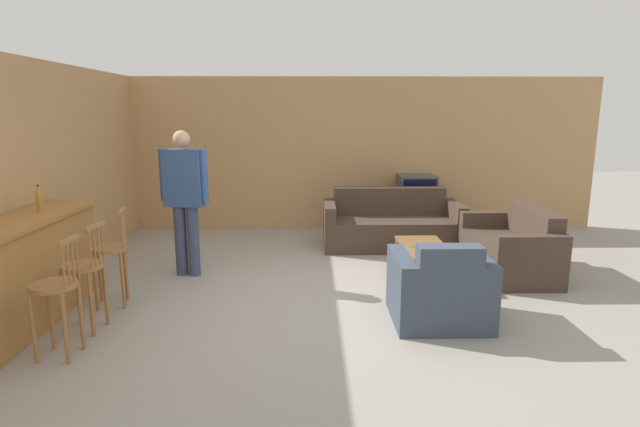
# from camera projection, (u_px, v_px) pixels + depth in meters

# --- Properties ---
(ground_plane) EXTENTS (24.00, 24.00, 0.00)m
(ground_plane) POSITION_uv_depth(u_px,v_px,m) (333.00, 310.00, 5.19)
(ground_plane) COLOR gray
(wall_back) EXTENTS (9.40, 0.08, 2.60)m
(wall_back) POSITION_uv_depth(u_px,v_px,m) (324.00, 154.00, 8.59)
(wall_back) COLOR tan
(wall_back) RESTS_ON ground_plane
(wall_left) EXTENTS (0.08, 8.74, 2.60)m
(wall_left) POSITION_uv_depth(u_px,v_px,m) (66.00, 171.00, 6.22)
(wall_left) COLOR tan
(wall_left) RESTS_ON ground_plane
(bar_counter) EXTENTS (0.55, 2.37, 1.04)m
(bar_counter) POSITION_uv_depth(u_px,v_px,m) (19.00, 276.00, 4.64)
(bar_counter) COLOR #A87038
(bar_counter) RESTS_ON ground_plane
(bar_chair_near) EXTENTS (0.39, 0.39, 1.03)m
(bar_chair_near) POSITION_uv_depth(u_px,v_px,m) (57.00, 294.00, 4.11)
(bar_chair_near) COLOR #996638
(bar_chair_near) RESTS_ON ground_plane
(bar_chair_mid) EXTENTS (0.41, 0.41, 1.03)m
(bar_chair_mid) POSITION_uv_depth(u_px,v_px,m) (84.00, 274.00, 4.61)
(bar_chair_mid) COLOR #996638
(bar_chair_mid) RESTS_ON ground_plane
(bar_chair_far) EXTENTS (0.45, 0.45, 1.03)m
(bar_chair_far) POSITION_uv_depth(u_px,v_px,m) (111.00, 255.00, 5.22)
(bar_chair_far) COLOR #996638
(bar_chair_far) RESTS_ON ground_plane
(couch_far) EXTENTS (2.05, 0.90, 0.87)m
(couch_far) POSITION_uv_depth(u_px,v_px,m) (391.00, 226.00, 7.60)
(couch_far) COLOR #423328
(couch_far) RESTS_ON ground_plane
(armchair_near) EXTENTS (0.90, 0.85, 0.84)m
(armchair_near) POSITION_uv_depth(u_px,v_px,m) (440.00, 291.00, 4.85)
(armchair_near) COLOR #384251
(armchair_near) RESTS_ON ground_plane
(loveseat_right) EXTENTS (0.83, 1.50, 0.83)m
(loveseat_right) POSITION_uv_depth(u_px,v_px,m) (511.00, 249.00, 6.33)
(loveseat_right) COLOR #423328
(loveseat_right) RESTS_ON ground_plane
(coffee_table) EXTENTS (0.56, 1.10, 0.40)m
(coffee_table) POSITION_uv_depth(u_px,v_px,m) (424.00, 251.00, 6.15)
(coffee_table) COLOR brown
(coffee_table) RESTS_ON ground_plane
(tv_unit) EXTENTS (1.23, 0.49, 0.54)m
(tv_unit) POSITION_uv_depth(u_px,v_px,m) (416.00, 217.00, 8.50)
(tv_unit) COLOR #2D2319
(tv_unit) RESTS_ON ground_plane
(tv) EXTENTS (0.61, 0.51, 0.44)m
(tv) POSITION_uv_depth(u_px,v_px,m) (417.00, 188.00, 8.40)
(tv) COLOR #4C4C4C
(tv) RESTS_ON tv_unit
(bottle) EXTENTS (0.06, 0.06, 0.27)m
(bottle) POSITION_uv_depth(u_px,v_px,m) (39.00, 199.00, 4.97)
(bottle) COLOR #B27A23
(bottle) RESTS_ON bar_counter
(book_on_table) EXTENTS (0.22, 0.23, 0.02)m
(book_on_table) POSITION_uv_depth(u_px,v_px,m) (420.00, 247.00, 6.07)
(book_on_table) COLOR #33704C
(book_on_table) RESTS_ON coffee_table
(person_by_window) EXTENTS (0.61, 0.28, 1.80)m
(person_by_window) POSITION_uv_depth(u_px,v_px,m) (185.00, 195.00, 6.11)
(person_by_window) COLOR #384260
(person_by_window) RESTS_ON ground_plane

